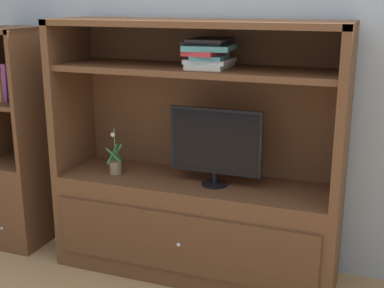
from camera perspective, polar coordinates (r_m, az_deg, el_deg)
painted_rear_wall at (r=3.39m, az=2.42°, el=10.40°), size 6.00×0.10×2.80m
media_console at (r=3.28m, az=0.35°, el=-5.98°), size 1.78×0.54×1.60m
tv_monitor at (r=3.08m, az=2.55°, el=0.04°), size 0.57×0.16×0.47m
potted_plant at (r=3.38m, az=-8.43°, el=-2.32°), size 0.12×0.13×0.30m
magazine_stack at (r=3.02m, az=1.90°, el=9.97°), size 0.29×0.34×0.17m
bookshelf_tall at (r=3.91m, az=-18.34°, el=-2.80°), size 0.40×0.49×1.53m
upright_book_row at (r=3.80m, az=-19.98°, el=6.39°), size 0.16×0.17×0.26m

